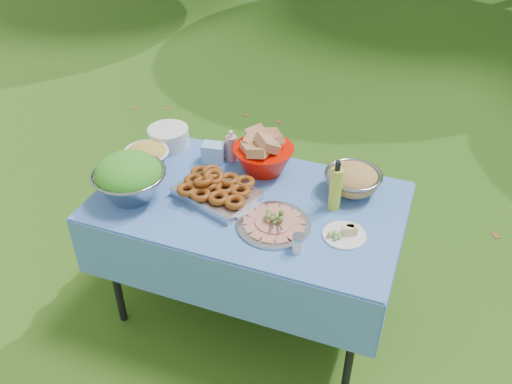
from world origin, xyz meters
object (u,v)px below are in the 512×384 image
picnic_table (249,258)px  pasta_bowl_steel (353,179)px  bread_bowl (264,153)px  plate_stack (169,137)px  salad_bowl (129,177)px  oil_bottle (336,185)px  charcuterie_platter (274,219)px

picnic_table → pasta_bowl_steel: size_ratio=5.35×
bread_bowl → plate_stack: bearing=175.6°
salad_bowl → oil_bottle: oil_bottle is taller
charcuterie_platter → pasta_bowl_steel: bearing=54.8°
picnic_table → pasta_bowl_steel: (0.45, 0.24, 0.45)m
salad_bowl → plate_stack: salad_bowl is taller
bread_bowl → pasta_bowl_steel: (0.47, -0.02, -0.03)m
plate_stack → bread_bowl: bread_bowl is taller
picnic_table → pasta_bowl_steel: pasta_bowl_steel is taller
salad_bowl → plate_stack: bearing=96.6°
picnic_table → oil_bottle: size_ratio=5.64×
salad_bowl → bread_bowl: (0.51, 0.44, -0.01)m
picnic_table → bread_bowl: bearing=94.4°
picnic_table → salad_bowl: bearing=-161.5°
pasta_bowl_steel → charcuterie_platter: size_ratio=0.80×
picnic_table → charcuterie_platter: charcuterie_platter is taller
salad_bowl → charcuterie_platter: bearing=3.1°
plate_stack → oil_bottle: size_ratio=0.86×
pasta_bowl_steel → charcuterie_platter: 0.47m
picnic_table → oil_bottle: bearing=11.9°
oil_bottle → plate_stack: bearing=167.2°
bread_bowl → pasta_bowl_steel: 0.47m
charcuterie_platter → bread_bowl: bearing=116.1°
picnic_table → oil_bottle: (0.40, 0.08, 0.51)m
bread_bowl → pasta_bowl_steel: bearing=-2.7°
plate_stack → pasta_bowl_steel: size_ratio=0.82×
plate_stack → charcuterie_platter: size_ratio=0.65×
plate_stack → charcuterie_platter: (0.77, -0.45, -0.02)m
salad_bowl → oil_bottle: size_ratio=1.35×
pasta_bowl_steel → charcuterie_platter: (-0.27, -0.38, -0.03)m
bread_bowl → charcuterie_platter: (0.20, -0.40, -0.06)m
salad_bowl → bread_bowl: salad_bowl is taller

